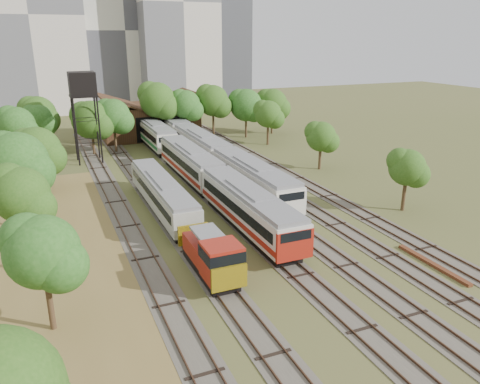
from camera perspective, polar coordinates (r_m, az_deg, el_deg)
name	(u,v)px	position (r m, az deg, el deg)	size (l,w,h in m)	color
ground	(349,291)	(34.09, 13.16, -11.68)	(240.00, 240.00, 0.00)	#475123
dry_grass_patch	(68,289)	(35.59, -20.26, -11.00)	(14.00, 60.00, 0.04)	brown
tracks	(216,189)	(54.12, -3.00, 0.39)	(24.60, 80.00, 0.19)	#4C473D
railcar_red_set	(215,182)	(49.83, -3.03, 1.18)	(3.11, 34.57, 3.85)	black
railcar_green_set	(201,146)	(66.21, -4.76, 5.56)	(3.18, 52.08, 3.93)	black
railcar_rear	(155,135)	(75.43, -10.32, 6.91)	(3.14, 16.08, 3.89)	black
shunter_locomotive	(213,257)	(34.24, -3.28, -7.96)	(2.60, 8.10, 3.40)	black
old_grey_coach	(162,194)	(47.38, -9.44, -0.25)	(2.70, 18.00, 3.34)	black
water_tower	(82,87)	(67.56, -18.66, 12.08)	(3.56, 3.56, 12.31)	black
rail_pile_far	(433,264)	(39.42, 22.44, -8.15)	(0.45, 7.16, 0.23)	#5E301A
maintenance_shed	(148,120)	(84.29, -11.14, 8.66)	(16.45, 11.55, 7.58)	#3B2215
tree_band_left	(28,157)	(50.23, -24.41, 3.93)	(7.56, 67.02, 8.92)	#382616
tree_band_far	(176,108)	(77.26, -7.76, 10.15)	(43.32, 9.95, 9.82)	#382616
tree_band_right	(311,131)	(64.14, 8.61, 7.34)	(4.79, 36.47, 7.12)	#382616
tower_left	(28,16)	(118.41, -24.41, 18.99)	(22.00, 16.00, 42.00)	beige
tower_centre	(119,31)	(124.99, -14.58, 18.50)	(20.00, 18.00, 36.00)	beige
tower_right	(174,4)	(119.97, -8.09, 21.77)	(18.00, 16.00, 48.00)	beige
tower_far_right	(225,46)	(143.23, -1.82, 17.38)	(12.00, 12.00, 28.00)	#3D3E44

